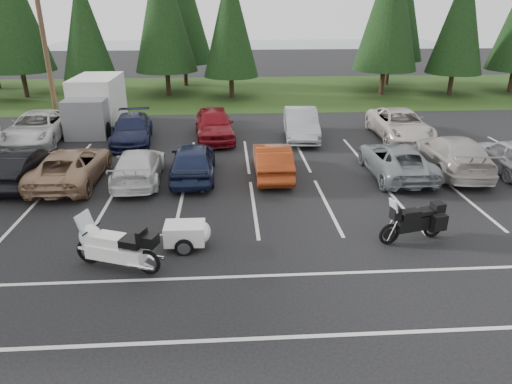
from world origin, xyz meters
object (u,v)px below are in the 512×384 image
object	(u,v)px
car_near_2	(71,166)
car_near_7	(453,154)
car_far_3	(301,124)
car_near_4	(193,160)
box_truck	(94,105)
car_near_3	(138,166)
car_far_0	(37,128)
adventure_motorcycle	(413,219)
car_far_4	(400,125)
car_near_1	(23,166)
car_near_6	(396,160)
utility_pole	(45,47)
car_near_5	(272,160)
car_near_8	(511,156)
cargo_trailer	(185,236)
car_far_2	(214,124)
touring_motorcycle	(116,243)
car_far_1	(132,130)

from	to	relation	value
car_near_2	car_near_7	bearing A→B (deg)	-178.09
car_far_3	car_near_4	bearing A→B (deg)	-129.39
box_truck	car_near_3	bearing A→B (deg)	-65.45
car_far_0	adventure_motorcycle	distance (m)	19.71
car_near_3	car_near_4	world-z (taller)	car_near_4
car_near_3	car_far_4	bearing A→B (deg)	-158.87
car_near_1	car_near_6	world-z (taller)	car_near_1
car_near_4	car_far_3	size ratio (longest dim) A/B	0.94
utility_pole	car_near_6	xyz separation A→B (m)	(16.74, -8.04, -4.01)
car_near_2	car_far_3	bearing A→B (deg)	-149.48
car_near_2	car_near_5	distance (m)	8.29
car_near_3	car_far_3	distance (m)	9.74
box_truck	car_near_7	xyz separation A→B (m)	(17.38, -8.19, -0.66)
car_near_8	car_far_0	bearing A→B (deg)	-16.27
adventure_motorcycle	car_far_3	bearing A→B (deg)	84.30
car_near_6	car_far_0	xyz separation A→B (m)	(-17.17, 6.21, 0.08)
car_near_5	car_near_6	size ratio (longest dim) A/B	0.86
box_truck	cargo_trailer	bearing A→B (deg)	-66.37
car_near_3	cargo_trailer	size ratio (longest dim) A/B	2.66
utility_pole	adventure_motorcycle	distance (m)	20.93
car_near_1	car_near_5	xyz separation A→B (m)	(10.25, 0.17, -0.03)
car_far_2	cargo_trailer	distance (m)	11.86
car_near_5	car_near_8	bearing A→B (deg)	178.92
car_far_3	car_far_4	world-z (taller)	car_far_3
car_far_4	touring_motorcycle	xyz separation A→B (m)	(-12.49, -12.46, 0.04)
utility_pole	car_far_1	xyz separation A→B (m)	(4.57, -2.32, -3.99)
car_far_1	car_far_0	bearing A→B (deg)	168.72
car_near_6	car_far_3	world-z (taller)	car_far_3
car_near_7	utility_pole	bearing A→B (deg)	-15.95
car_near_2	car_far_2	size ratio (longest dim) A/B	1.04
car_near_4	car_far_1	xyz separation A→B (m)	(-3.56, 5.48, -0.06)
car_near_8	car_far_2	xyz separation A→B (m)	(-12.95, 6.09, 0.09)
utility_pole	car_near_8	distance (m)	23.61
car_near_8	car_far_4	world-z (taller)	car_far_4
car_near_5	car_far_2	world-z (taller)	car_far_2
car_far_0	car_far_1	xyz separation A→B (m)	(5.00, -0.49, -0.06)
car_near_7	car_far_0	distance (m)	20.65
utility_pole	car_near_3	distance (m)	10.75
car_near_1	car_near_7	size ratio (longest dim) A/B	0.82
car_near_8	cargo_trailer	distance (m)	14.77
car_near_5	car_near_8	size ratio (longest dim) A/B	0.97
utility_pole	car_far_3	xyz separation A→B (m)	(13.59, -2.06, -3.90)
car_far_3	car_far_4	xyz separation A→B (m)	(5.37, -0.32, -0.04)
car_far_4	touring_motorcycle	distance (m)	17.65
car_near_4	car_near_7	distance (m)	11.25
car_far_2	cargo_trailer	size ratio (longest dim) A/B	2.83
car_near_4	car_near_3	bearing A→B (deg)	5.71
car_far_1	car_far_4	bearing A→B (deg)	-5.99
car_far_4	touring_motorcycle	world-z (taller)	touring_motorcycle
car_near_1	cargo_trailer	distance (m)	9.17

